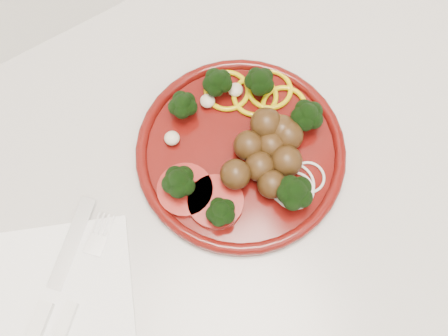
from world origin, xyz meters
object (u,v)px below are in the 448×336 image
plate (244,149)px  fork (68,317)px  knife (46,307)px  napkin (63,290)px

plate → fork: (-0.27, -0.06, -0.01)m
knife → napkin: bearing=-22.7°
fork → plate: bearing=-28.9°
plate → knife: bearing=-172.5°
napkin → knife: size_ratio=0.92×
plate → napkin: size_ratio=1.67×
plate → napkin: bearing=-173.6°
plate → knife: (-0.28, -0.04, -0.01)m
knife → plate: bearing=-33.9°
plate → fork: 0.27m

